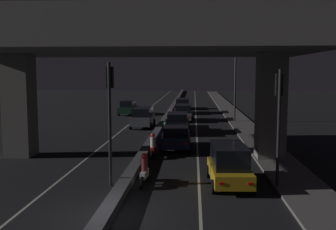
{
  "coord_description": "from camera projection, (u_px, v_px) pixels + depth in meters",
  "views": [
    {
      "loc": [
        3.07,
        -13.31,
        5.14
      ],
      "look_at": [
        0.7,
        22.74,
        1.23
      ],
      "focal_mm": 42.0,
      "sensor_mm": 36.0,
      "label": 1
    }
  ],
  "objects": [
    {
      "name": "pedestrian_on_sidewalk",
      "position": [
        269.0,
        143.0,
        23.46
      ],
      "size": [
        0.33,
        0.33,
        1.6
      ],
      "color": "#2D261E",
      "rests_on": "sidewalk_right"
    },
    {
      "name": "car_taxi_yellow_lead",
      "position": [
        229.0,
        164.0,
        17.94
      ],
      "size": [
        1.99,
        4.03,
        1.86
      ],
      "rotation": [
        0.0,
        0.0,
        1.62
      ],
      "color": "gold",
      "rests_on": "ground_plane"
    },
    {
      "name": "sidewalk_right",
      "position": [
        239.0,
        121.0,
        41.21
      ],
      "size": [
        2.38,
        126.0,
        0.13
      ],
      "primitive_type": "cube",
      "color": "#5B5956",
      "rests_on": "ground_plane"
    },
    {
      "name": "car_black_third",
      "position": [
        178.0,
        122.0,
        33.6
      ],
      "size": [
        2.1,
        4.77,
        1.7
      ],
      "rotation": [
        0.0,
        0.0,
        1.59
      ],
      "color": "black",
      "rests_on": "ground_plane"
    },
    {
      "name": "car_grey_fourth",
      "position": [
        184.0,
        112.0,
        41.95
      ],
      "size": [
        2.12,
        4.4,
        1.73
      ],
      "rotation": [
        0.0,
        0.0,
        1.53
      ],
      "color": "#515459",
      "rests_on": "ground_plane"
    },
    {
      "name": "motorcycle_white_filtering_near",
      "position": [
        144.0,
        171.0,
        18.0
      ],
      "size": [
        0.34,
        1.88,
        1.48
      ],
      "rotation": [
        0.0,
        0.0,
        1.51
      ],
      "color": "black",
      "rests_on": "ground_plane"
    },
    {
      "name": "lane_line_right_inner",
      "position": [
        196.0,
        114.0,
        48.46
      ],
      "size": [
        0.12,
        126.0,
        0.0
      ],
      "primitive_type": "cube",
      "color": "beige",
      "rests_on": "ground_plane"
    },
    {
      "name": "car_dark_blue_second",
      "position": [
        176.0,
        137.0,
        26.67
      ],
      "size": [
        2.15,
        4.3,
        1.52
      ],
      "rotation": [
        0.0,
        0.0,
        1.61
      ],
      "color": "#141938",
      "rests_on": "ground_plane"
    },
    {
      "name": "motorcycle_red_filtering_mid",
      "position": [
        153.0,
        147.0,
        23.88
      ],
      "size": [
        0.33,
        1.8,
        1.48
      ],
      "rotation": [
        0.0,
        0.0,
        1.53
      ],
      "color": "black",
      "rests_on": "ground_plane"
    },
    {
      "name": "car_white_fifth",
      "position": [
        183.0,
        106.0,
        49.65
      ],
      "size": [
        2.0,
        4.67,
        1.85
      ],
      "rotation": [
        0.0,
        0.0,
        1.56
      ],
      "color": "silver",
      "rests_on": "ground_plane"
    },
    {
      "name": "car_dark_green_second_oncoming",
      "position": [
        128.0,
        107.0,
        48.16
      ],
      "size": [
        1.99,
        4.56,
        1.73
      ],
      "rotation": [
        0.0,
        0.0,
        -1.6
      ],
      "color": "black",
      "rests_on": "ground_plane"
    },
    {
      "name": "median_divider",
      "position": [
        169.0,
        113.0,
        48.66
      ],
      "size": [
        0.58,
        126.0,
        0.35
      ],
      "primitive_type": "cube",
      "color": "#4C4C51",
      "rests_on": "ground_plane"
    },
    {
      "name": "car_dark_red_sixth",
      "position": [
        183.0,
        104.0,
        55.73
      ],
      "size": [
        2.12,
        4.73,
        1.39
      ],
      "rotation": [
        0.0,
        0.0,
        1.59
      ],
      "color": "#591414",
      "rests_on": "ground_plane"
    },
    {
      "name": "lane_line_left_inner",
      "position": [
        142.0,
        114.0,
        48.9
      ],
      "size": [
        0.12,
        126.0,
        0.0
      ],
      "primitive_type": "cube",
      "color": "beige",
      "rests_on": "ground_plane"
    },
    {
      "name": "street_lamp",
      "position": [
        232.0,
        75.0,
        40.24
      ],
      "size": [
        2.62,
        0.32,
        8.31
      ],
      "color": "#2D2D30",
      "rests_on": "ground_plane"
    },
    {
      "name": "traffic_light_left_of_median",
      "position": [
        110.0,
        103.0,
        17.63
      ],
      "size": [
        0.3,
        0.49,
        5.6
      ],
      "color": "black",
      "rests_on": "ground_plane"
    },
    {
      "name": "elevated_overpass",
      "position": [
        142.0,
        40.0,
        23.13
      ],
      "size": [
        20.32,
        12.37,
        9.17
      ],
      "color": "slate",
      "rests_on": "ground_plane"
    },
    {
      "name": "motorcycle_blue_filtering_far",
      "position": [
        166.0,
        129.0,
        31.6
      ],
      "size": [
        0.33,
        1.94,
        1.43
      ],
      "rotation": [
        0.0,
        0.0,
        1.52
      ],
      "color": "black",
      "rests_on": "ground_plane"
    },
    {
      "name": "traffic_light_right_of_median",
      "position": [
        279.0,
        108.0,
        17.17
      ],
      "size": [
        0.3,
        0.49,
        5.29
      ],
      "color": "black",
      "rests_on": "ground_plane"
    },
    {
      "name": "car_grey_lead_oncoming",
      "position": [
        143.0,
        117.0,
        36.72
      ],
      "size": [
        2.07,
        4.1,
        1.87
      ],
      "rotation": [
        0.0,
        0.0,
        -1.59
      ],
      "color": "#515459",
      "rests_on": "ground_plane"
    },
    {
      "name": "ground_plane",
      "position": [
        107.0,
        218.0,
        13.96
      ],
      "size": [
        200.0,
        200.0,
        0.0
      ],
      "primitive_type": "plane",
      "color": "black"
    }
  ]
}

